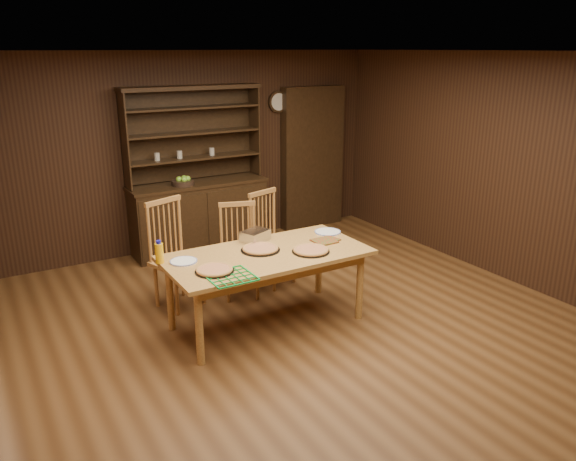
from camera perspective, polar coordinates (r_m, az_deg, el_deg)
floor at (r=5.54m, az=2.15°, el=-10.27°), size 6.00×6.00×0.00m
room_shell at (r=4.99m, az=2.36°, el=5.90°), size 6.00×6.00×6.00m
china_hutch at (r=7.62m, az=-9.06°, el=2.37°), size 1.84×0.52×2.17m
doorway at (r=8.49m, az=2.47°, el=7.35°), size 1.00×0.18×2.10m
wall_clock at (r=8.13m, az=-1.00°, el=12.94°), size 0.30×0.05×0.30m
dining_table at (r=5.42m, az=-2.20°, el=-3.08°), size 1.95×0.98×0.75m
chair_left at (r=6.02m, az=-11.67°, el=-1.92°), size 0.59×0.58×1.14m
chair_center at (r=6.19m, az=-4.98°, el=-1.65°), size 0.53×0.52×1.03m
chair_right at (r=6.47m, az=-1.96°, el=-0.43°), size 0.55×0.54×1.08m
pizza_left at (r=4.99m, az=-7.48°, el=-3.99°), size 0.35×0.35×0.04m
pizza_right at (r=5.42m, az=2.34°, el=-2.02°), size 0.37×0.37×0.04m
pizza_center at (r=5.46m, az=-2.82°, el=-1.87°), size 0.38×0.38×0.04m
cooling_rack at (r=4.86m, az=-5.87°, el=-4.65°), size 0.40×0.40×0.02m
plate_left at (r=5.25m, az=-10.56°, el=-3.09°), size 0.25×0.25×0.02m
plate_right at (r=6.00m, az=4.04°, el=-0.13°), size 0.28×0.28×0.02m
foil_dish at (r=5.72m, az=-3.35°, el=-0.53°), size 0.33×0.29×0.11m
juice_bottle at (r=5.25m, az=-12.94°, el=-2.21°), size 0.08×0.08×0.22m
pot_holder_a at (r=5.76m, az=4.12°, el=-0.93°), size 0.23×0.23×0.01m
pot_holder_b at (r=5.71m, az=3.71°, el=-1.08°), size 0.22×0.22×0.02m
fruit_bowl at (r=7.38m, az=-10.61°, el=4.89°), size 0.29×0.29×0.12m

